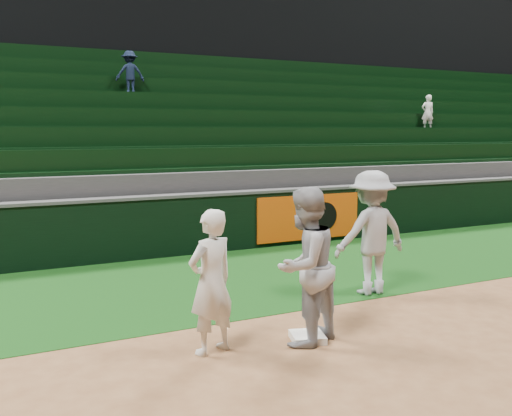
{
  "coord_description": "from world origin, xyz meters",
  "views": [
    {
      "loc": [
        -3.67,
        -5.79,
        2.52
      ],
      "look_at": [
        0.33,
        2.3,
        1.3
      ],
      "focal_mm": 40.0,
      "sensor_mm": 36.0,
      "label": 1
    }
  ],
  "objects_px": {
    "first_baseman": "(211,282)",
    "baserunner": "(305,266)",
    "base_coach": "(371,233)",
    "first_base": "(307,337)"
  },
  "relations": [
    {
      "from": "first_base",
      "to": "baserunner",
      "type": "xyz_separation_m",
      "value": [
        -0.07,
        -0.03,
        0.9
      ]
    },
    {
      "from": "first_base",
      "to": "first_baseman",
      "type": "height_order",
      "value": "first_baseman"
    },
    {
      "from": "first_base",
      "to": "base_coach",
      "type": "xyz_separation_m",
      "value": [
        1.93,
        1.3,
        0.92
      ]
    },
    {
      "from": "first_base",
      "to": "base_coach",
      "type": "distance_m",
      "value": 2.51
    },
    {
      "from": "baserunner",
      "to": "base_coach",
      "type": "relative_size",
      "value": 0.98
    },
    {
      "from": "first_baseman",
      "to": "baserunner",
      "type": "height_order",
      "value": "baserunner"
    },
    {
      "from": "first_baseman",
      "to": "first_base",
      "type": "bearing_deg",
      "value": 153.71
    },
    {
      "from": "first_base",
      "to": "baserunner",
      "type": "distance_m",
      "value": 0.9
    },
    {
      "from": "baserunner",
      "to": "base_coach",
      "type": "xyz_separation_m",
      "value": [
        2.0,
        1.34,
        0.03
      ]
    },
    {
      "from": "first_baseman",
      "to": "baserunner",
      "type": "xyz_separation_m",
      "value": [
        1.11,
        -0.21,
        0.11
      ]
    }
  ]
}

